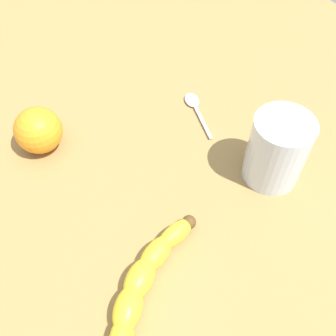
# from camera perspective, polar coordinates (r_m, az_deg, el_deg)

# --- Properties ---
(wooden_tabletop) EXTENTS (1.20, 1.20, 0.03)m
(wooden_tabletop) POSITION_cam_1_polar(r_m,az_deg,el_deg) (0.62, -2.37, 0.27)
(wooden_tabletop) COLOR olive
(wooden_tabletop) RESTS_ON ground
(banana) EXTENTS (0.21, 0.14, 0.03)m
(banana) POSITION_cam_1_polar(r_m,az_deg,el_deg) (0.49, -3.99, -18.13)
(banana) COLOR yellow
(banana) RESTS_ON wooden_tabletop
(smoothie_glass) EXTENTS (0.08, 0.08, 0.11)m
(smoothie_glass) POSITION_cam_1_polar(r_m,az_deg,el_deg) (0.57, 15.61, 2.46)
(smoothie_glass) COLOR silver
(smoothie_glass) RESTS_ON wooden_tabletop
(orange_fruit) EXTENTS (0.07, 0.07, 0.07)m
(orange_fruit) POSITION_cam_1_polar(r_m,az_deg,el_deg) (0.63, -18.40, 5.25)
(orange_fruit) COLOR orange
(orange_fruit) RESTS_ON wooden_tabletop
(teaspoon) EXTENTS (0.06, 0.11, 0.01)m
(teaspoon) POSITION_cam_1_polar(r_m,az_deg,el_deg) (0.69, 3.70, 9.50)
(teaspoon) COLOR silver
(teaspoon) RESTS_ON wooden_tabletop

